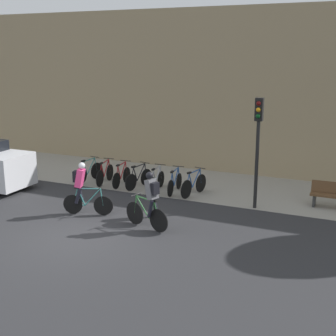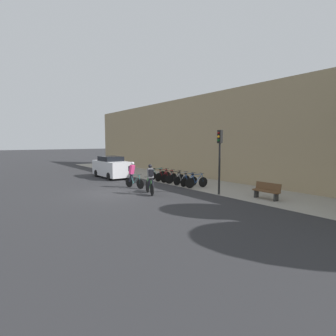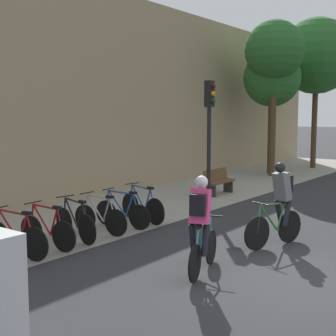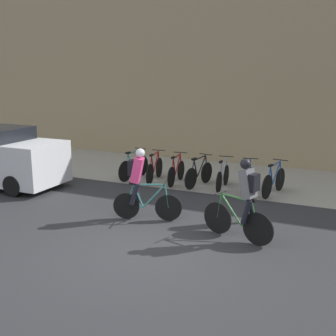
{
  "view_description": "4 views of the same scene",
  "coord_description": "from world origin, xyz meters",
  "px_view_note": "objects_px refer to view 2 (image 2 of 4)",
  "views": [
    {
      "loc": [
        7.69,
        -10.53,
        5.25
      ],
      "look_at": [
        1.5,
        3.22,
        1.49
      ],
      "focal_mm": 50.0,
      "sensor_mm": 36.0,
      "label": 1
    },
    {
      "loc": [
        14.52,
        -6.9,
        3.1
      ],
      "look_at": [
        0.64,
        3.54,
        1.36
      ],
      "focal_mm": 28.0,
      "sensor_mm": 36.0,
      "label": 2
    },
    {
      "loc": [
        -7.59,
        -2.56,
        2.8
      ],
      "look_at": [
        0.26,
        3.32,
        1.68
      ],
      "focal_mm": 50.0,
      "sensor_mm": 36.0,
      "label": 3
    },
    {
      "loc": [
        3.7,
        -6.92,
        3.55
      ],
      "look_at": [
        -0.36,
        2.13,
        1.26
      ],
      "focal_mm": 45.0,
      "sensor_mm": 36.0,
      "label": 4
    }
  ],
  "objects_px": {
    "parked_bike_4": "(182,179)",
    "traffic_light_pole": "(220,150)",
    "cyclist_grey": "(150,179)",
    "parked_bike_0": "(157,175)",
    "parked_bike_2": "(169,177)",
    "parked_bike_5": "(189,181)",
    "cyclist_pink": "(133,174)",
    "parked_car": "(111,167)",
    "bench": "(267,191)",
    "parked_bike_1": "(163,176)",
    "parked_bike_6": "(197,182)",
    "parked_bike_3": "(175,178)"
  },
  "relations": [
    {
      "from": "parked_bike_4",
      "to": "traffic_light_pole",
      "type": "relative_size",
      "value": 0.42
    },
    {
      "from": "cyclist_grey",
      "to": "parked_bike_0",
      "type": "height_order",
      "value": "cyclist_grey"
    },
    {
      "from": "parked_bike_2",
      "to": "parked_bike_5",
      "type": "distance_m",
      "value": 2.33
    },
    {
      "from": "cyclist_pink",
      "to": "parked_car",
      "type": "xyz_separation_m",
      "value": [
        -5.62,
        1.05,
        -0.05
      ]
    },
    {
      "from": "traffic_light_pole",
      "to": "bench",
      "type": "xyz_separation_m",
      "value": [
        2.44,
        1.1,
        -2.15
      ]
    },
    {
      "from": "bench",
      "to": "parked_car",
      "type": "bearing_deg",
      "value": -167.0
    },
    {
      "from": "parked_bike_4",
      "to": "parked_bike_0",
      "type": "bearing_deg",
      "value": 179.99
    },
    {
      "from": "bench",
      "to": "cyclist_grey",
      "type": "bearing_deg",
      "value": -137.94
    },
    {
      "from": "cyclist_grey",
      "to": "parked_car",
      "type": "height_order",
      "value": "parked_car"
    },
    {
      "from": "cyclist_pink",
      "to": "parked_bike_5",
      "type": "relative_size",
      "value": 1.06
    },
    {
      "from": "parked_bike_0",
      "to": "parked_bike_1",
      "type": "xyz_separation_m",
      "value": [
        0.78,
        -0.0,
        -0.01
      ]
    },
    {
      "from": "parked_bike_5",
      "to": "parked_bike_6",
      "type": "relative_size",
      "value": 0.98
    },
    {
      "from": "parked_car",
      "to": "parked_bike_0",
      "type": "bearing_deg",
      "value": 34.53
    },
    {
      "from": "cyclist_grey",
      "to": "traffic_light_pole",
      "type": "distance_m",
      "value": 4.38
    },
    {
      "from": "parked_bike_0",
      "to": "parked_bike_5",
      "type": "bearing_deg",
      "value": -0.03
    },
    {
      "from": "parked_bike_1",
      "to": "parked_bike_3",
      "type": "relative_size",
      "value": 1.04
    },
    {
      "from": "parked_bike_6",
      "to": "traffic_light_pole",
      "type": "distance_m",
      "value": 3.34
    },
    {
      "from": "cyclist_grey",
      "to": "parked_bike_6",
      "type": "xyz_separation_m",
      "value": [
        -0.05,
        3.78,
        -0.54
      ]
    },
    {
      "from": "parked_bike_0",
      "to": "parked_bike_5",
      "type": "relative_size",
      "value": 1.0
    },
    {
      "from": "parked_bike_0",
      "to": "parked_bike_1",
      "type": "height_order",
      "value": "parked_bike_0"
    },
    {
      "from": "cyclist_grey",
      "to": "parked_bike_6",
      "type": "bearing_deg",
      "value": 90.82
    },
    {
      "from": "parked_bike_0",
      "to": "bench",
      "type": "bearing_deg",
      "value": 3.52
    },
    {
      "from": "cyclist_grey",
      "to": "parked_bike_1",
      "type": "distance_m",
      "value": 5.48
    },
    {
      "from": "parked_bike_3",
      "to": "parked_bike_6",
      "type": "height_order",
      "value": "parked_bike_6"
    },
    {
      "from": "parked_bike_4",
      "to": "parked_bike_2",
      "type": "bearing_deg",
      "value": -180.0
    },
    {
      "from": "traffic_light_pole",
      "to": "parked_bike_1",
      "type": "bearing_deg",
      "value": 175.37
    },
    {
      "from": "cyclist_pink",
      "to": "parked_bike_6",
      "type": "xyz_separation_m",
      "value": [
        2.58,
        3.48,
        -0.54
      ]
    },
    {
      "from": "parked_bike_1",
      "to": "parked_bike_5",
      "type": "relative_size",
      "value": 1.01
    },
    {
      "from": "cyclist_pink",
      "to": "parked_bike_2",
      "type": "distance_m",
      "value": 3.56
    },
    {
      "from": "parked_bike_4",
      "to": "parked_bike_6",
      "type": "xyz_separation_m",
      "value": [
        1.55,
        0.0,
        0.02
      ]
    },
    {
      "from": "parked_bike_0",
      "to": "parked_bike_3",
      "type": "distance_m",
      "value": 2.33
    },
    {
      "from": "parked_bike_2",
      "to": "cyclist_pink",
      "type": "bearing_deg",
      "value": -81.38
    },
    {
      "from": "bench",
      "to": "parked_bike_2",
      "type": "bearing_deg",
      "value": -175.79
    },
    {
      "from": "cyclist_pink",
      "to": "parked_bike_0",
      "type": "xyz_separation_m",
      "value": [
        -2.08,
        3.48,
        -0.54
      ]
    },
    {
      "from": "parked_bike_3",
      "to": "parked_bike_4",
      "type": "bearing_deg",
      "value": -0.03
    },
    {
      "from": "bench",
      "to": "cyclist_pink",
      "type": "bearing_deg",
      "value": -151.43
    },
    {
      "from": "cyclist_pink",
      "to": "bench",
      "type": "distance_m",
      "value": 8.52
    },
    {
      "from": "parked_bike_2",
      "to": "bench",
      "type": "distance_m",
      "value": 8.02
    },
    {
      "from": "parked_bike_0",
      "to": "bench",
      "type": "height_order",
      "value": "parked_bike_0"
    },
    {
      "from": "cyclist_grey",
      "to": "parked_car",
      "type": "xyz_separation_m",
      "value": [
        -8.25,
        1.35,
        -0.05
      ]
    },
    {
      "from": "parked_bike_2",
      "to": "bench",
      "type": "height_order",
      "value": "parked_bike_2"
    },
    {
      "from": "parked_bike_2",
      "to": "traffic_light_pole",
      "type": "relative_size",
      "value": 0.43
    },
    {
      "from": "parked_bike_5",
      "to": "parked_car",
      "type": "bearing_deg",
      "value": -161.86
    },
    {
      "from": "cyclist_pink",
      "to": "cyclist_grey",
      "type": "distance_m",
      "value": 2.65
    },
    {
      "from": "parked_car",
      "to": "cyclist_grey",
      "type": "bearing_deg",
      "value": -9.26
    },
    {
      "from": "cyclist_grey",
      "to": "parked_bike_4",
      "type": "xyz_separation_m",
      "value": [
        -1.61,
        3.78,
        -0.55
      ]
    },
    {
      "from": "traffic_light_pole",
      "to": "bench",
      "type": "relative_size",
      "value": 2.56
    },
    {
      "from": "parked_bike_2",
      "to": "parked_bike_4",
      "type": "height_order",
      "value": "parked_bike_2"
    },
    {
      "from": "parked_bike_2",
      "to": "parked_bike_3",
      "type": "relative_size",
      "value": 1.0
    },
    {
      "from": "parked_bike_5",
      "to": "parked_bike_0",
      "type": "bearing_deg",
      "value": 179.97
    }
  ]
}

